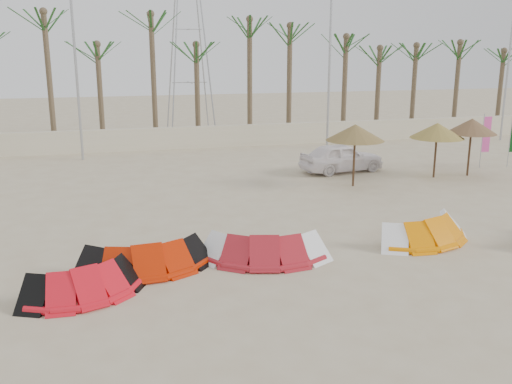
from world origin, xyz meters
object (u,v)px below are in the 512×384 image
object	(u,v)px
car	(342,157)
parasol_right	(472,126)
kite_red_right	(261,243)
kite_red_left	(84,278)
parasol_mid	(437,131)
kite_red_mid	(144,252)
parasol_left	(355,133)
kite_orange	(421,227)

from	to	relation	value
car	parasol_right	bearing A→B (deg)	-121.92
parasol_right	kite_red_right	bearing A→B (deg)	-147.06
kite_red_left	parasol_mid	bearing A→B (deg)	31.19
kite_red_left	parasol_right	world-z (taller)	parasol_right
kite_red_mid	parasol_left	world-z (taller)	parasol_left
kite_red_mid	kite_red_right	distance (m)	3.31
kite_red_left	parasol_left	world-z (taller)	parasol_left
kite_red_mid	parasol_mid	world-z (taller)	parasol_mid
kite_orange	kite_red_mid	bearing A→B (deg)	-179.06
kite_red_left	kite_red_mid	world-z (taller)	same
car	kite_red_left	bearing A→B (deg)	125.90
kite_red_mid	kite_orange	world-z (taller)	same
kite_red_right	kite_orange	world-z (taller)	same
kite_red_right	parasol_left	world-z (taller)	parasol_left
kite_red_left	kite_red_right	size ratio (longest dim) A/B	0.88
kite_red_mid	parasol_left	size ratio (longest dim) A/B	1.38
kite_red_mid	car	xyz separation A→B (m)	(10.08, 10.12, 0.28)
parasol_mid	kite_red_left	bearing A→B (deg)	-148.81
parasol_mid	parasol_right	world-z (taller)	parasol_right
kite_red_right	parasol_right	distance (m)	14.65
parasol_mid	car	distance (m)	4.57
kite_orange	parasol_left	distance (m)	7.43
kite_red_mid	car	size ratio (longest dim) A/B	0.91
kite_red_left	parasol_right	size ratio (longest dim) A/B	1.26
kite_red_mid	kite_orange	distance (m)	8.58
kite_orange	parasol_right	size ratio (longest dim) A/B	1.40
parasol_right	car	size ratio (longest dim) A/B	0.66
kite_red_right	parasol_left	distance (m)	9.78
kite_orange	car	xyz separation A→B (m)	(1.50, 9.97, 0.28)
kite_red_left	car	world-z (taller)	car
kite_red_mid	parasol_left	xyz separation A→B (m)	(9.44, 7.27, 1.92)
kite_red_left	kite_orange	world-z (taller)	same
kite_red_left	kite_red_right	bearing A→B (deg)	15.10
kite_orange	car	world-z (taller)	car
kite_red_mid	parasol_left	bearing A→B (deg)	37.58
kite_orange	parasol_left	bearing A→B (deg)	83.11
kite_red_mid	parasol_mid	bearing A→B (deg)	29.75
kite_red_mid	parasol_right	xyz separation A→B (m)	(15.50, 7.80, 1.92)
car	parasol_left	bearing A→B (deg)	158.62
kite_red_left	car	xyz separation A→B (m)	(11.64, 11.53, 0.28)
kite_red_left	kite_red_right	xyz separation A→B (m)	(4.87, 1.31, 0.00)
parasol_right	parasol_left	bearing A→B (deg)	-174.97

